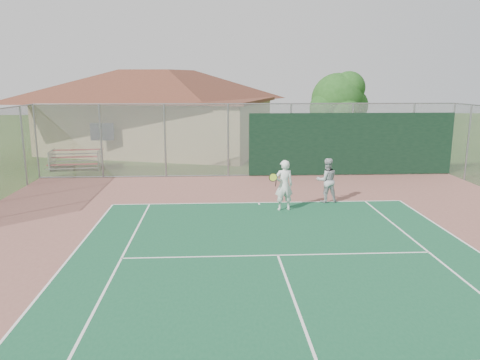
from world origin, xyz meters
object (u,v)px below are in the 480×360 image
bleachers (76,159)px  tree (339,101)px  player_grey_back (327,181)px  player_white_front (284,186)px  clubhouse (159,103)px

bleachers → tree: (14.73, 3.01, 2.84)m
bleachers → player_grey_back: bearing=-39.9°
bleachers → tree: size_ratio=0.53×
bleachers → player_white_front: size_ratio=1.50×
bleachers → tree: bearing=5.0°
player_white_front → player_grey_back: bearing=-157.1°
clubhouse → bleachers: 7.81m
tree → player_white_front: tree is taller
clubhouse → tree: bearing=0.5°
tree → player_grey_back: size_ratio=3.03×
player_grey_back → bleachers: bearing=-38.7°
clubhouse → player_white_front: size_ratio=9.15×
bleachers → clubhouse: bearing=53.0°
player_grey_back → player_white_front: bearing=24.6°
player_white_front → tree: bearing=-120.1°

